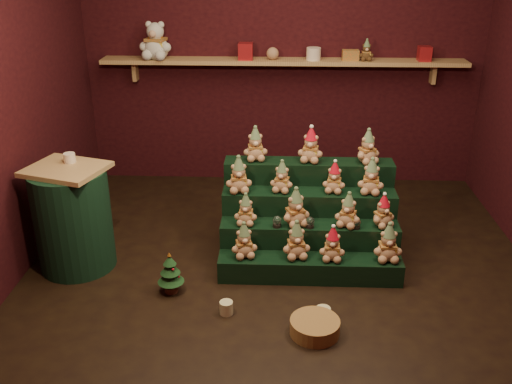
{
  "coord_description": "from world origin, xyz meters",
  "views": [
    {
      "loc": [
        -0.03,
        -3.8,
        2.39
      ],
      "look_at": [
        -0.2,
        0.25,
        0.6
      ],
      "focal_mm": 40.0,
      "sensor_mm": 36.0,
      "label": 1
    }
  ],
  "objects_px": {
    "wicker_basket": "(315,327)",
    "brown_bear": "(366,50)",
    "mug_left": "(226,308)",
    "white_bear": "(155,35)",
    "side_table": "(73,218)",
    "snow_globe_a": "(277,222)",
    "riser_tier_front": "(310,268)",
    "mini_christmas_tree": "(170,273)",
    "snow_globe_c": "(357,223)",
    "mug_right": "(323,314)",
    "snow_globe_b": "(310,222)"
  },
  "relations": [
    {
      "from": "wicker_basket",
      "to": "brown_bear",
      "type": "height_order",
      "value": "brown_bear"
    },
    {
      "from": "mug_left",
      "to": "white_bear",
      "type": "bearing_deg",
      "value": 110.4
    },
    {
      "from": "side_table",
      "to": "white_bear",
      "type": "distance_m",
      "value": 2.11
    },
    {
      "from": "snow_globe_a",
      "to": "wicker_basket",
      "type": "distance_m",
      "value": 0.94
    },
    {
      "from": "riser_tier_front",
      "to": "white_bear",
      "type": "xyz_separation_m",
      "value": [
        -1.47,
        1.87,
        1.46
      ]
    },
    {
      "from": "side_table",
      "to": "wicker_basket",
      "type": "bearing_deg",
      "value": -5.99
    },
    {
      "from": "riser_tier_front",
      "to": "mug_left",
      "type": "relative_size",
      "value": 14.81
    },
    {
      "from": "side_table",
      "to": "mini_christmas_tree",
      "type": "xyz_separation_m",
      "value": [
        0.81,
        -0.35,
        -0.26
      ]
    },
    {
      "from": "side_table",
      "to": "white_bear",
      "type": "relative_size",
      "value": 1.86
    },
    {
      "from": "snow_globe_c",
      "to": "mug_right",
      "type": "height_order",
      "value": "snow_globe_c"
    },
    {
      "from": "riser_tier_front",
      "to": "side_table",
      "type": "distance_m",
      "value": 1.87
    },
    {
      "from": "side_table",
      "to": "snow_globe_b",
      "type": "bearing_deg",
      "value": 18.44
    },
    {
      "from": "riser_tier_front",
      "to": "snow_globe_a",
      "type": "bearing_deg",
      "value": 147.97
    },
    {
      "from": "mug_right",
      "to": "white_bear",
      "type": "height_order",
      "value": "white_bear"
    },
    {
      "from": "snow_globe_b",
      "to": "brown_bear",
      "type": "xyz_separation_m",
      "value": [
        0.58,
        1.71,
        1.01
      ]
    },
    {
      "from": "snow_globe_c",
      "to": "wicker_basket",
      "type": "distance_m",
      "value": 0.97
    },
    {
      "from": "mini_christmas_tree",
      "to": "wicker_basket",
      "type": "relative_size",
      "value": 1.01
    },
    {
      "from": "wicker_basket",
      "to": "snow_globe_a",
      "type": "bearing_deg",
      "value": 107.49
    },
    {
      "from": "snow_globe_b",
      "to": "brown_bear",
      "type": "relative_size",
      "value": 0.45
    },
    {
      "from": "mug_right",
      "to": "white_bear",
      "type": "relative_size",
      "value": 0.23
    },
    {
      "from": "snow_globe_a",
      "to": "mug_right",
      "type": "bearing_deg",
      "value": -64.85
    },
    {
      "from": "snow_globe_c",
      "to": "mug_right",
      "type": "bearing_deg",
      "value": -112.49
    },
    {
      "from": "mug_left",
      "to": "wicker_basket",
      "type": "height_order",
      "value": "wicker_basket"
    },
    {
      "from": "mug_right",
      "to": "riser_tier_front",
      "type": "bearing_deg",
      "value": 97.43
    },
    {
      "from": "side_table",
      "to": "snow_globe_a",
      "type": "bearing_deg",
      "value": 18.6
    },
    {
      "from": "wicker_basket",
      "to": "brown_bear",
      "type": "xyz_separation_m",
      "value": [
        0.57,
        2.54,
        1.37
      ]
    },
    {
      "from": "riser_tier_front",
      "to": "snow_globe_c",
      "type": "distance_m",
      "value": 0.5
    },
    {
      "from": "mug_left",
      "to": "mug_right",
      "type": "xyz_separation_m",
      "value": [
        0.67,
        -0.06,
        0.0
      ]
    },
    {
      "from": "mug_right",
      "to": "brown_bear",
      "type": "distance_m",
      "value": 2.81
    },
    {
      "from": "riser_tier_front",
      "to": "mug_right",
      "type": "relative_size",
      "value": 13.61
    },
    {
      "from": "snow_globe_b",
      "to": "mini_christmas_tree",
      "type": "distance_m",
      "value": 1.12
    },
    {
      "from": "mini_christmas_tree",
      "to": "wicker_basket",
      "type": "height_order",
      "value": "mini_christmas_tree"
    },
    {
      "from": "snow_globe_b",
      "to": "side_table",
      "type": "height_order",
      "value": "side_table"
    },
    {
      "from": "riser_tier_front",
      "to": "mini_christmas_tree",
      "type": "xyz_separation_m",
      "value": [
        -1.03,
        -0.22,
        0.07
      ]
    },
    {
      "from": "snow_globe_a",
      "to": "mini_christmas_tree",
      "type": "relative_size",
      "value": 0.28
    },
    {
      "from": "snow_globe_c",
      "to": "side_table",
      "type": "xyz_separation_m",
      "value": [
        -2.2,
        -0.03,
        0.01
      ]
    },
    {
      "from": "snow_globe_a",
      "to": "brown_bear",
      "type": "bearing_deg",
      "value": 63.88
    },
    {
      "from": "snow_globe_a",
      "to": "wicker_basket",
      "type": "bearing_deg",
      "value": -72.51
    },
    {
      "from": "snow_globe_a",
      "to": "mug_left",
      "type": "relative_size",
      "value": 0.97
    },
    {
      "from": "snow_globe_c",
      "to": "wicker_basket",
      "type": "relative_size",
      "value": 0.26
    },
    {
      "from": "brown_bear",
      "to": "mug_right",
      "type": "bearing_deg",
      "value": -102.99
    },
    {
      "from": "snow_globe_a",
      "to": "brown_bear",
      "type": "distance_m",
      "value": 2.15
    },
    {
      "from": "mug_right",
      "to": "white_bear",
      "type": "bearing_deg",
      "value": 122.7
    },
    {
      "from": "snow_globe_a",
      "to": "snow_globe_c",
      "type": "distance_m",
      "value": 0.61
    },
    {
      "from": "snow_globe_a",
      "to": "side_table",
      "type": "relative_size",
      "value": 0.11
    },
    {
      "from": "white_bear",
      "to": "snow_globe_c",
      "type": "bearing_deg",
      "value": -34.38
    },
    {
      "from": "snow_globe_b",
      "to": "side_table",
      "type": "distance_m",
      "value": 1.84
    },
    {
      "from": "snow_globe_b",
      "to": "wicker_basket",
      "type": "height_order",
      "value": "snow_globe_b"
    },
    {
      "from": "snow_globe_c",
      "to": "mug_left",
      "type": "height_order",
      "value": "snow_globe_c"
    },
    {
      "from": "mug_right",
      "to": "brown_bear",
      "type": "bearing_deg",
      "value": 77.97
    }
  ]
}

